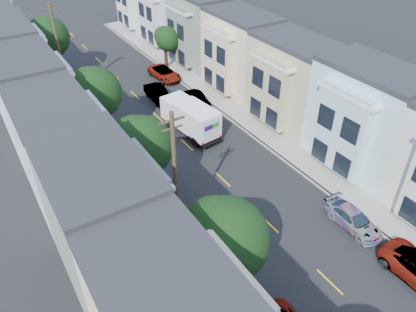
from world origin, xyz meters
TOP-DOWN VIEW (x-y plane):
  - ground at (0.00, 0.00)m, footprint 160.00×160.00m
  - road_slab at (0.00, 15.00)m, footprint 12.00×70.00m
  - curb_left at (-6.05, 15.00)m, footprint 0.30×70.00m
  - curb_right at (6.05, 15.00)m, footprint 0.30×70.00m
  - sidewalk_left at (-7.35, 15.00)m, footprint 2.60×70.00m
  - sidewalk_right at (7.35, 15.00)m, footprint 2.60×70.00m
  - centerline at (0.00, 15.00)m, footprint 0.12×70.00m
  - townhouse_row_left at (-11.15, 15.00)m, footprint 5.00×70.00m
  - townhouse_row_right at (11.15, 15.00)m, footprint 5.00×70.00m
  - tree_b at (-6.30, -3.44)m, footprint 4.70×4.70m
  - tree_c at (-6.30, 7.19)m, footprint 4.47×4.47m
  - tree_d at (-6.30, 17.11)m, footprint 4.70×4.70m
  - tree_e at (-6.30, 32.81)m, footprint 4.70×4.70m
  - tree_far_r at (6.89, 28.92)m, footprint 3.09×3.09m
  - utility_pole_near at (-6.30, 2.00)m, footprint 1.60×0.26m
  - utility_pole_far at (-6.30, 28.00)m, footprint 1.60×0.26m
  - fedex_truck at (1.40, 13.68)m, footprint 2.50×6.49m
  - lead_sedan at (1.73, 21.42)m, footprint 1.82×4.69m
  - parked_left_c at (-4.90, -0.64)m, footprint 2.30×5.01m
  - parked_left_d at (-4.90, 13.19)m, footprint 1.97×4.57m
  - parked_right_b at (4.90, -3.35)m, footprint 2.01×4.45m
  - parked_right_c at (4.90, 18.32)m, footprint 1.56×3.93m
  - parked_right_d at (4.90, 26.11)m, footprint 2.64×5.16m

SIDE VIEW (x-z plane):
  - ground at x=0.00m, z-range 0.00..0.00m
  - centerline at x=0.00m, z-range -0.01..0.01m
  - townhouse_row_left at x=-11.15m, z-range -4.25..4.25m
  - townhouse_row_right at x=11.15m, z-range -4.25..4.25m
  - road_slab at x=0.00m, z-range 0.00..0.02m
  - curb_left at x=-6.05m, z-range 0.00..0.15m
  - curb_right at x=6.05m, z-range 0.00..0.15m
  - sidewalk_left at x=-7.35m, z-range 0.00..0.15m
  - sidewalk_right at x=7.35m, z-range 0.00..0.15m
  - parked_right_c at x=4.90m, z-range 0.00..1.29m
  - parked_right_b at x=4.90m, z-range 0.00..1.31m
  - parked_left_d at x=-4.90m, z-range 0.00..1.36m
  - parked_right_d at x=4.90m, z-range 0.00..1.39m
  - parked_left_c at x=-4.90m, z-range 0.00..1.47m
  - lead_sedan at x=1.73m, z-range 0.00..1.54m
  - fedex_truck at x=1.40m, z-range 0.18..3.30m
  - tree_far_r at x=6.89m, z-range 1.05..6.32m
  - tree_d at x=-6.30m, z-range 1.22..8.39m
  - tree_c at x=-6.30m, z-range 1.30..8.41m
  - tree_b at x=-6.30m, z-range 1.32..8.70m
  - utility_pole_near at x=-6.30m, z-range 0.15..10.15m
  - utility_pole_far at x=-6.30m, z-range 0.15..10.15m
  - tree_e at x=-6.30m, z-range 1.40..8.95m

